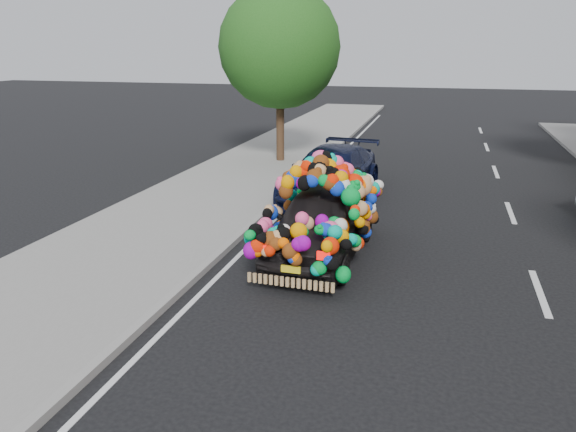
% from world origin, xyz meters
% --- Properties ---
extents(ground, '(100.00, 100.00, 0.00)m').
position_xyz_m(ground, '(0.00, 0.00, 0.00)').
color(ground, black).
rests_on(ground, ground).
extents(sidewalk, '(4.00, 60.00, 0.12)m').
position_xyz_m(sidewalk, '(-4.30, 0.00, 0.06)').
color(sidewalk, gray).
rests_on(sidewalk, ground).
extents(kerb, '(0.15, 60.00, 0.13)m').
position_xyz_m(kerb, '(-2.35, 0.00, 0.07)').
color(kerb, gray).
rests_on(kerb, ground).
extents(lane_markings, '(6.00, 50.00, 0.01)m').
position_xyz_m(lane_markings, '(3.60, 0.00, 0.01)').
color(lane_markings, silver).
rests_on(lane_markings, ground).
extents(tree_near_sidewalk, '(4.20, 4.20, 6.13)m').
position_xyz_m(tree_near_sidewalk, '(-3.80, 9.50, 4.02)').
color(tree_near_sidewalk, '#332114').
rests_on(tree_near_sidewalk, ground).
extents(plush_art_car, '(2.15, 4.32, 2.03)m').
position_xyz_m(plush_art_car, '(-0.42, 0.80, 1.03)').
color(plush_art_car, black).
rests_on(plush_art_car, ground).
extents(navy_sedan, '(2.40, 4.93, 1.38)m').
position_xyz_m(navy_sedan, '(-1.10, 5.21, 0.69)').
color(navy_sedan, black).
rests_on(navy_sedan, ground).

